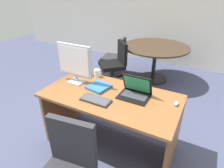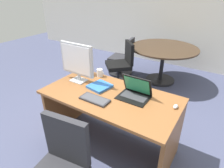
# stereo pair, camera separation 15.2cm
# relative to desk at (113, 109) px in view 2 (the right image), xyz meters

# --- Properties ---
(ground) EXTENTS (12.00, 12.00, 0.00)m
(ground) POSITION_rel_desk_xyz_m (0.00, 1.45, -0.52)
(ground) COLOR #474C6B
(back_wall) EXTENTS (10.00, 0.10, 2.80)m
(back_wall) POSITION_rel_desk_xyz_m (0.00, 3.23, 0.88)
(back_wall) COLOR silver
(back_wall) RESTS_ON ground
(desk) EXTENTS (1.57, 0.81, 0.76)m
(desk) POSITION_rel_desk_xyz_m (0.00, 0.00, 0.00)
(desk) COLOR brown
(desk) RESTS_ON ground
(monitor) EXTENTS (0.49, 0.16, 0.50)m
(monitor) POSITION_rel_desk_xyz_m (-0.54, 0.02, 0.51)
(monitor) COLOR #B7BABF
(monitor) RESTS_ON desk
(laptop) EXTENTS (0.34, 0.27, 0.24)m
(laptop) POSITION_rel_desk_xyz_m (0.26, 0.08, 0.31)
(laptop) COLOR black
(laptop) RESTS_ON desk
(keyboard) EXTENTS (0.33, 0.15, 0.02)m
(keyboard) POSITION_rel_desk_xyz_m (-0.08, -0.24, 0.24)
(keyboard) COLOR #2D2D33
(keyboard) RESTS_ON desk
(mouse) EXTENTS (0.04, 0.08, 0.03)m
(mouse) POSITION_rel_desk_xyz_m (0.71, 0.09, 0.25)
(mouse) COLOR silver
(mouse) RESTS_ON desk
(desk_lamp) EXTENTS (0.12, 0.14, 0.34)m
(desk_lamp) POSITION_rel_desk_xyz_m (-0.66, 0.24, 0.47)
(desk_lamp) COLOR black
(desk_lamp) RESTS_ON desk
(book) EXTENTS (0.27, 0.28, 0.03)m
(book) POSITION_rel_desk_xyz_m (-0.20, 0.02, 0.25)
(book) COLOR blue
(book) RESTS_ON desk
(coffee_mug) EXTENTS (0.11, 0.08, 0.10)m
(coffee_mug) POSITION_rel_desk_xyz_m (-0.39, 0.28, 0.28)
(coffee_mug) COLOR white
(coffee_mug) RESTS_ON desk
(meeting_table) EXTENTS (1.35, 1.35, 0.75)m
(meeting_table) POSITION_rel_desk_xyz_m (-0.10, 2.10, 0.05)
(meeting_table) COLOR black
(meeting_table) RESTS_ON ground
(meeting_chair_near) EXTENTS (0.56, 0.56, 0.83)m
(meeting_chair_near) POSITION_rel_desk_xyz_m (-0.99, 1.98, -0.20)
(meeting_chair_near) COLOR black
(meeting_chair_near) RESTS_ON ground
(meeting_chair_far) EXTENTS (0.66, 0.66, 0.90)m
(meeting_chair_far) POSITION_rel_desk_xyz_m (-0.74, 1.48, -0.15)
(meeting_chair_far) COLOR black
(meeting_chair_far) RESTS_ON ground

